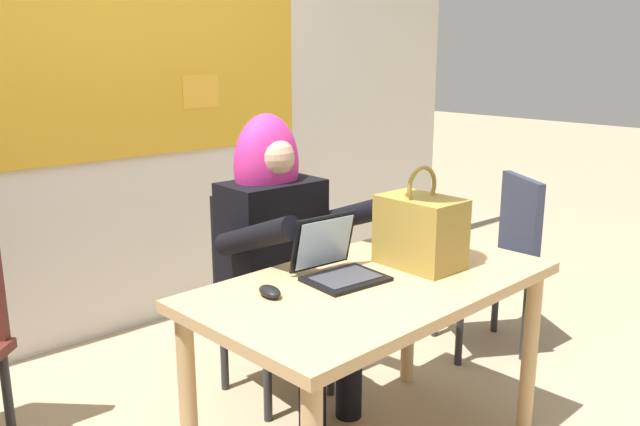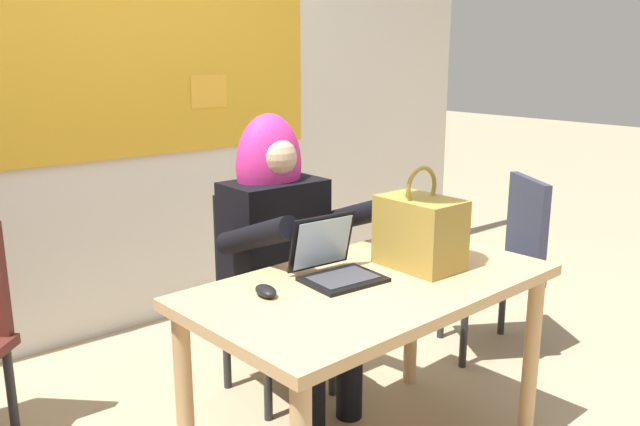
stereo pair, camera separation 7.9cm
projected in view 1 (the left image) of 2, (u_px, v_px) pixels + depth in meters
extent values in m
cube|color=silver|center=(100.00, 83.00, 3.34)|extent=(5.30, 0.10, 2.67)
cube|color=gold|center=(102.00, 39.00, 3.24)|extent=(2.40, 0.02, 1.20)
cube|color=gold|center=(201.00, 92.00, 3.65)|extent=(0.23, 0.00, 0.18)
cube|color=tan|center=(375.00, 285.00, 2.30)|extent=(1.33, 0.77, 0.04)
cylinder|color=tan|center=(530.00, 354.00, 2.58)|extent=(0.06, 0.06, 0.68)
cylinder|color=tan|center=(188.00, 407.00, 2.19)|extent=(0.06, 0.06, 0.68)
cylinder|color=tan|center=(409.00, 312.00, 2.99)|extent=(0.06, 0.06, 0.68)
cube|color=black|center=(276.00, 303.00, 2.87)|extent=(0.44, 0.44, 0.04)
cube|color=black|center=(251.00, 240.00, 2.95)|extent=(0.38, 0.06, 0.45)
cylinder|color=#262628|center=(331.00, 352.00, 2.90)|extent=(0.04, 0.04, 0.40)
cylinder|color=#262628|center=(267.00, 376.00, 2.69)|extent=(0.04, 0.04, 0.40)
cylinder|color=#262628|center=(285.00, 328.00, 3.15)|extent=(0.04, 0.04, 0.40)
cylinder|color=#262628|center=(224.00, 348.00, 2.94)|extent=(0.04, 0.04, 0.40)
cylinder|color=black|center=(349.00, 367.00, 2.72)|extent=(0.11, 0.11, 0.44)
cylinder|color=black|center=(312.00, 383.00, 2.59)|extent=(0.11, 0.11, 0.44)
cylinder|color=black|center=(322.00, 299.00, 2.78)|extent=(0.15, 0.42, 0.15)
cylinder|color=black|center=(285.00, 311.00, 2.65)|extent=(0.15, 0.42, 0.15)
cube|color=black|center=(272.00, 241.00, 2.81)|extent=(0.42, 0.26, 0.52)
cylinder|color=black|center=(352.00, 215.00, 2.78)|extent=(0.09, 0.46, 0.24)
cylinder|color=black|center=(256.00, 237.00, 2.46)|extent=(0.09, 0.46, 0.24)
sphere|color=#D1A889|center=(271.00, 158.00, 2.73)|extent=(0.20, 0.20, 0.20)
ellipsoid|color=#D82D8C|center=(267.00, 166.00, 2.76)|extent=(0.30, 0.22, 0.44)
cube|color=black|center=(346.00, 279.00, 2.28)|extent=(0.28, 0.22, 0.01)
cube|color=#333338|center=(346.00, 277.00, 2.28)|extent=(0.23, 0.16, 0.00)
cube|color=black|center=(323.00, 241.00, 2.35)|extent=(0.27, 0.07, 0.20)
cube|color=#99B7E0|center=(325.00, 243.00, 2.35)|extent=(0.23, 0.06, 0.18)
ellipsoid|color=black|center=(270.00, 291.00, 2.14)|extent=(0.08, 0.11, 0.03)
cube|color=olive|center=(420.00, 232.00, 2.42)|extent=(0.20, 0.30, 0.26)
torus|color=olive|center=(422.00, 187.00, 2.38)|extent=(0.16, 0.02, 0.16)
cylinder|color=#262628|center=(8.00, 398.00, 2.53)|extent=(0.04, 0.04, 0.39)
cube|color=#2D3347|center=(481.00, 270.00, 3.31)|extent=(0.58, 0.58, 0.04)
cube|color=#2D3347|center=(520.00, 221.00, 3.29)|extent=(0.23, 0.34, 0.45)
cylinder|color=#262628|center=(460.00, 326.00, 3.17)|extent=(0.04, 0.04, 0.40)
cylinder|color=#262628|center=(436.00, 301.00, 3.50)|extent=(0.04, 0.04, 0.40)
cylinder|color=#262628|center=(525.00, 321.00, 3.23)|extent=(0.04, 0.04, 0.40)
cylinder|color=#262628|center=(496.00, 297.00, 3.56)|extent=(0.04, 0.04, 0.40)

